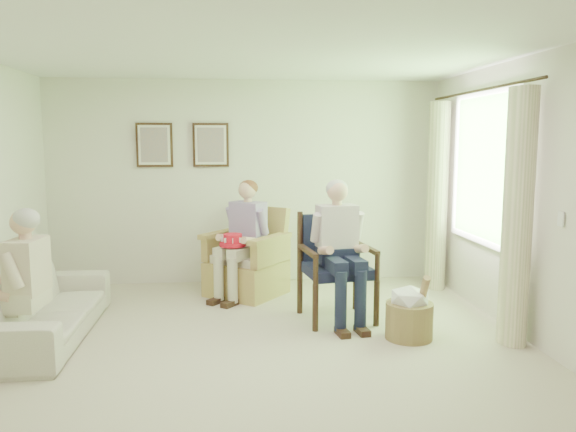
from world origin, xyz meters
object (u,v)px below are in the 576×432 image
object	(u,v)px
person_wicker	(246,231)
person_sofa	(21,277)
wicker_armchair	(246,267)
wood_armchair	(335,262)
person_dark	(339,240)
hatbox	(410,312)
red_hat	(233,241)
sofa	(44,307)

from	to	relation	value
person_wicker	person_sofa	world-z (taller)	person_wicker
wicker_armchair	person_sofa	distance (m)	2.70
wicker_armchair	person_wicker	xyz separation A→B (m)	(0.00, -0.14, 0.46)
wood_armchair	person_wicker	xyz separation A→B (m)	(-0.90, 0.85, 0.20)
person_dark	hatbox	bearing A→B (deg)	-51.60
person_dark	hatbox	distance (m)	0.98
wicker_armchair	person_wicker	size ratio (longest dim) A/B	0.77
wood_armchair	person_sofa	distance (m)	2.95
wood_armchair	person_sofa	bearing A→B (deg)	-170.63
wicker_armchair	person_sofa	xyz separation A→B (m)	(-1.92, -1.86, 0.38)
hatbox	person_sofa	bearing A→B (deg)	-177.39
wicker_armchair	person_wicker	bearing A→B (deg)	-52.14
red_hat	wicker_armchair	bearing A→B (deg)	61.05
wood_armchair	hatbox	world-z (taller)	wood_armchair
person_dark	wood_armchair	bearing A→B (deg)	82.14
person_sofa	hatbox	distance (m)	3.42
wood_armchair	sofa	size ratio (longest dim) A/B	0.53
person_wicker	red_hat	bearing A→B (deg)	-98.71
person_wicker	person_sofa	xyz separation A→B (m)	(-1.92, -1.72, -0.08)
wicker_armchair	person_dark	distance (m)	1.55
wood_armchair	person_wicker	world-z (taller)	person_wicker
person_wicker	red_hat	world-z (taller)	person_wicker
person_sofa	wicker_armchair	bearing A→B (deg)	139.45
person_dark	person_sofa	distance (m)	2.91
sofa	person_wicker	size ratio (longest dim) A/B	1.49
wicker_armchair	hatbox	world-z (taller)	wicker_armchair
wood_armchair	person_dark	world-z (taller)	person_dark
sofa	person_wicker	distance (m)	2.32
red_hat	hatbox	distance (m)	2.20
person_sofa	person_wicker	bearing A→B (deg)	137.25
wicker_armchair	person_dark	size ratio (longest dim) A/B	0.73
wood_armchair	person_sofa	size ratio (longest dim) A/B	0.85
wicker_armchair	person_dark	xyz separation A→B (m)	(0.90, -1.16, 0.51)
hatbox	wood_armchair	bearing A→B (deg)	128.31
sofa	person_sofa	bearing A→B (deg)	180.00
person_wicker	person_dark	xyz separation A→B (m)	(0.90, -1.02, 0.05)
wicker_armchair	hatbox	bearing A→B (deg)	-11.36
sofa	person_dark	xyz separation A→B (m)	(2.82, 0.18, 0.55)
wood_armchair	hatbox	size ratio (longest dim) A/B	1.65
person_sofa	red_hat	distance (m)	2.36
sofa	person_dark	size ratio (longest dim) A/B	1.42
red_hat	sofa	bearing A→B (deg)	-149.11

